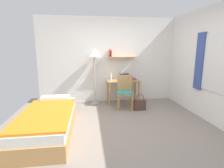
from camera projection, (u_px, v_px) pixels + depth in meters
name	position (u px, v px, depth m)	size (l,w,h in m)	color
ground_plane	(123.00, 127.00, 3.66)	(5.28, 5.28, 0.00)	gray
wall_back	(111.00, 60.00, 5.36)	(4.40, 0.27, 2.60)	white
wall_right	(216.00, 65.00, 3.68)	(0.10, 4.40, 2.60)	white
bed	(49.00, 121.00, 3.38)	(0.92, 2.04, 0.54)	#B2844C
desk	(123.00, 85.00, 5.24)	(0.98, 0.52, 0.72)	#B2844C
desk_chair	(125.00, 90.00, 4.78)	(0.48, 0.46, 0.93)	#B2844C
standing_lamp	(94.00, 55.00, 4.99)	(0.41, 0.41, 1.66)	#B2A893
laptop	(124.00, 78.00, 5.22)	(0.31, 0.21, 0.19)	black
water_bottle	(111.00, 77.00, 5.08)	(0.06, 0.06, 0.24)	silver
book_stack	(133.00, 79.00, 5.30)	(0.20, 0.22, 0.06)	#D13D38
handbag	(140.00, 105.00, 4.69)	(0.32, 0.12, 0.44)	#4C382D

